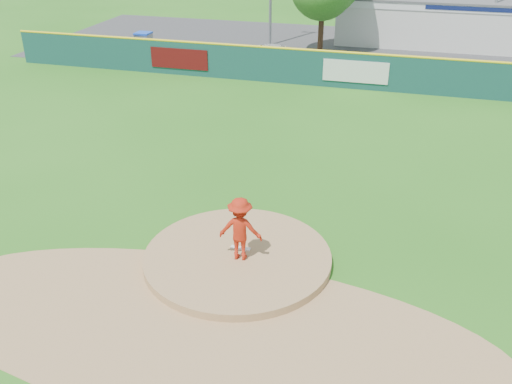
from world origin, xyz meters
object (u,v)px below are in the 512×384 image
(pitcher, at_px, (240,229))
(van, at_px, (277,55))
(pool_building_grp, at_px, (445,18))
(playground_slide, at_px, (143,44))

(pitcher, relative_size, van, 0.43)
(van, relative_size, pool_building_grp, 0.29)
(pool_building_grp, xyz_separation_m, playground_slide, (-19.41, -10.29, -0.88))
(pitcher, xyz_separation_m, playground_slide, (-13.55, 21.83, -0.43))
(van, bearing_deg, pool_building_grp, -47.17)
(pitcher, height_order, van, pitcher)
(pitcher, relative_size, pool_building_grp, 0.13)
(pitcher, relative_size, playground_slide, 0.69)
(pool_building_grp, bearing_deg, van, -134.98)
(van, height_order, playground_slide, playground_slide)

